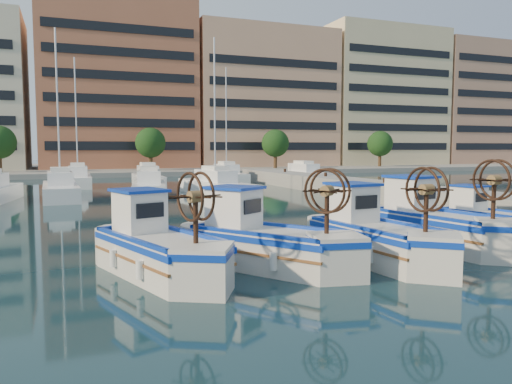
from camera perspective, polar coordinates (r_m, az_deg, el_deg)
The scene contains 9 objects.
ground at distance 15.38m, azimuth 4.86°, elevation -7.95°, with size 300.00×300.00×0.00m, color #17313C.
quay at distance 29.18m, azimuth 21.29°, elevation -0.93°, with size 3.00×60.00×1.20m, color gray.
waterfront at distance 80.47m, azimuth -9.62°, elevation 10.39°, with size 180.00×40.00×25.60m.
yacht_marina at distance 41.76m, azimuth -14.76°, elevation 0.84°, with size 36.03×22.19×11.50m.
fishing_boat_a at distance 13.86m, azimuth -11.19°, elevation -6.09°, with size 3.14×4.79×2.90m.
fishing_boat_b at distance 14.46m, azimuth 0.91°, elevation -5.49°, with size 4.09×4.78×2.93m.
fishing_boat_c at distance 15.69m, azimuth 13.39°, elevation -4.76°, with size 2.43×4.85×2.96m.
fishing_boat_d at distance 18.42m, azimuth 19.87°, elevation -3.36°, with size 2.82×5.14×3.12m.
fishing_boat_e at distance 21.90m, azimuth 25.01°, elevation -2.72°, with size 2.23×4.06×2.46m.
Camera 1 is at (-6.52, -13.50, 3.44)m, focal length 35.00 mm.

